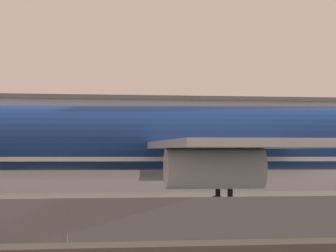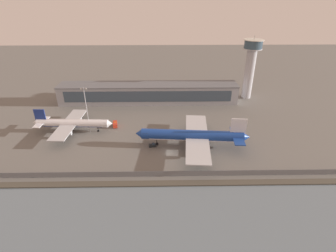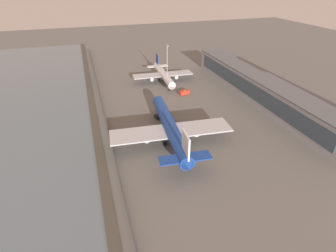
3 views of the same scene
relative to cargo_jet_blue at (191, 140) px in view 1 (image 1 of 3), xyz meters
name	(u,v)px [view 1 (image 1 of 3)]	position (x,y,z in m)	size (l,w,h in m)	color
ground_plane	(41,224)	(-11.36, -5.27, -5.59)	(500.00, 500.00, 0.00)	#66635E
shoreline_seawall	(78,251)	(-11.36, -25.77, -5.34)	(320.00, 3.00, 0.50)	#474238
perimeter_fence	(67,223)	(-11.36, -21.27, -4.39)	(280.00, 0.10, 2.41)	slate
cargo_jet_blue	(191,140)	(0.00, 0.00, 0.00)	(51.05, 44.06, 14.65)	#193D93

